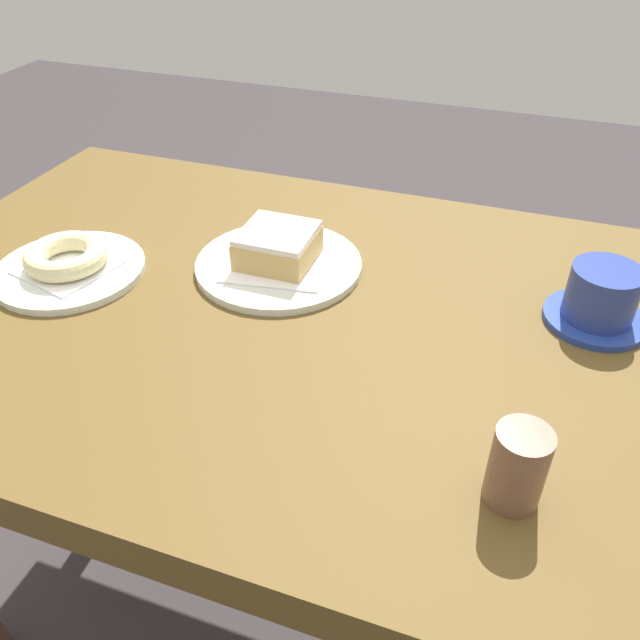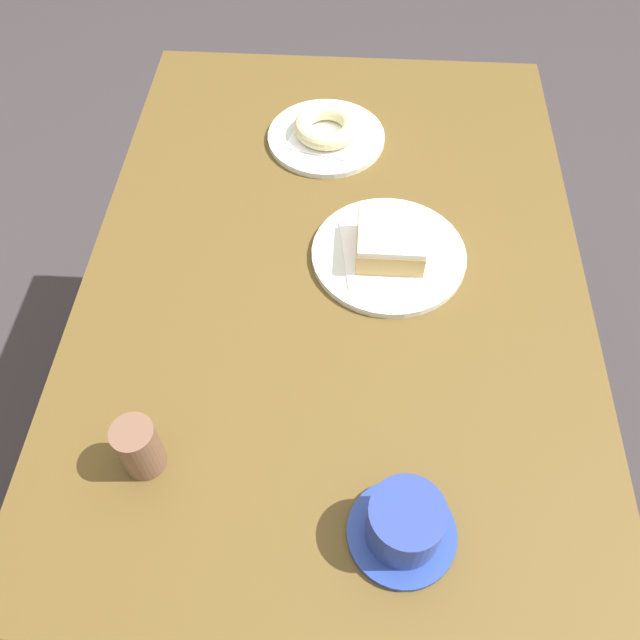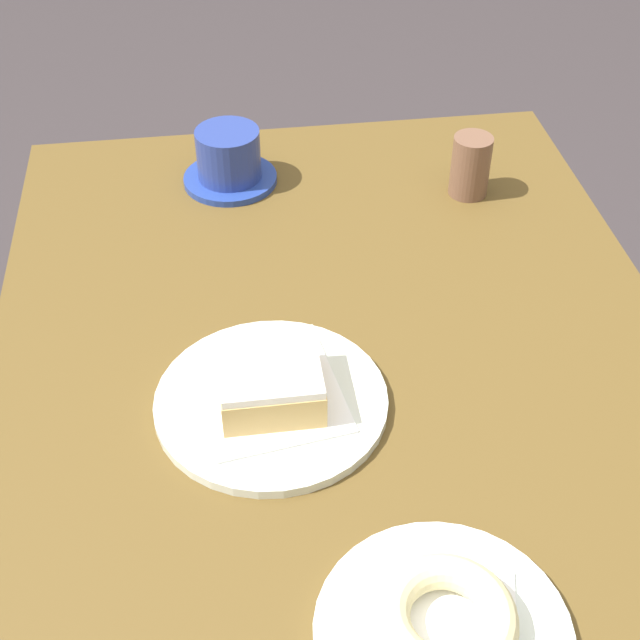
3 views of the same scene
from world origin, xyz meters
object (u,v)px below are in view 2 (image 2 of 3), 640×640
Objects in this scene: plate_glazed_square at (389,255)px; coffee_cup at (404,524)px; plate_sugar_ring at (326,137)px; donut_sugar_ring at (326,127)px; sugar_jar at (139,447)px; donut_glazed_square at (390,240)px.

coffee_cup is at bearing -177.95° from plate_glazed_square.
donut_sugar_ring is at bearing 90.00° from plate_sugar_ring.
plate_glazed_square is at bearing -40.09° from sugar_jar.
plate_glazed_square is 0.42m from coffee_cup.
donut_glazed_square is (-0.27, -0.11, 0.03)m from plate_sugar_ring.
donut_glazed_square reaches higher than plate_glazed_square.
coffee_cup reaches higher than plate_glazed_square.
plate_glazed_square is 0.03m from donut_glazed_square.
donut_sugar_ring is 0.90× the size of coffee_cup.
coffee_cup is at bearing -177.95° from donut_glazed_square.
coffee_cup is at bearing -169.73° from plate_sugar_ring.
plate_sugar_ring is 0.70m from coffee_cup.
coffee_cup is (-0.42, -0.01, -0.00)m from donut_glazed_square.
donut_glazed_square is 0.46m from sugar_jar.
plate_glazed_square is 2.36× the size of donut_glazed_square.
plate_sugar_ring is 2.50× the size of sugar_jar.
plate_sugar_ring is 0.64m from sugar_jar.
plate_glazed_square is at bearing -157.76° from plate_sugar_ring.
plate_glazed_square is at bearing 0.00° from donut_glazed_square.
donut_glazed_square is at bearing 2.05° from coffee_cup.
coffee_cup is at bearing -102.68° from sugar_jar.
sugar_jar reaches higher than donut_sugar_ring.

